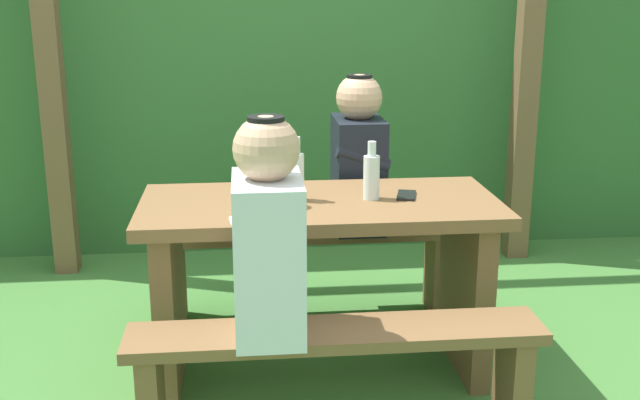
{
  "coord_description": "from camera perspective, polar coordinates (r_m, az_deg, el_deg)",
  "views": [
    {
      "loc": [
        -0.29,
        -2.89,
        1.54
      ],
      "look_at": [
        0.0,
        0.0,
        0.73
      ],
      "focal_mm": 43.41,
      "sensor_mm": 36.0,
      "label": 1
    }
  ],
  "objects": [
    {
      "name": "bench_far",
      "position": [
        3.66,
        -0.86,
        -4.01
      ],
      "size": [
        1.4,
        0.24,
        0.44
      ],
      "color": "brown",
      "rests_on": "ground_plane"
    },
    {
      "name": "person_black_coat",
      "position": [
        3.56,
        2.85,
        3.04
      ],
      "size": [
        0.25,
        0.35,
        0.72
      ],
      "color": "black",
      "rests_on": "bench_far"
    },
    {
      "name": "pergola_post_right",
      "position": [
        4.49,
        15.07,
        9.9
      ],
      "size": [
        0.12,
        0.12,
        2.28
      ],
      "primitive_type": "cube",
      "color": "brown",
      "rests_on": "ground_plane"
    },
    {
      "name": "bottle_left",
      "position": [
        2.99,
        -1.75,
        1.91
      ],
      "size": [
        0.06,
        0.06,
        0.25
      ],
      "color": "silver",
      "rests_on": "picnic_table"
    },
    {
      "name": "bottle_right",
      "position": [
        3.01,
        3.83,
        1.81
      ],
      "size": [
        0.06,
        0.06,
        0.23
      ],
      "color": "silver",
      "rests_on": "picnic_table"
    },
    {
      "name": "cell_phone",
      "position": [
        3.09,
        6.38,
        0.35
      ],
      "size": [
        0.1,
        0.15,
        0.01
      ],
      "primitive_type": "cube",
      "rotation": [
        0.0,
        0.0,
        -0.26
      ],
      "color": "black",
      "rests_on": "picnic_table"
    },
    {
      "name": "pergola_post_left",
      "position": [
        4.32,
        -19.29,
        9.36
      ],
      "size": [
        0.12,
        0.12,
        2.28
      ],
      "primitive_type": "cube",
      "color": "brown",
      "rests_on": "ground_plane"
    },
    {
      "name": "drinking_glass",
      "position": [
        2.92,
        -2.32,
        0.4
      ],
      "size": [
        0.07,
        0.07,
        0.1
      ],
      "primitive_type": "cylinder",
      "color": "silver",
      "rests_on": "picnic_table"
    },
    {
      "name": "bench_near",
      "position": [
        2.66,
        1.2,
        -11.88
      ],
      "size": [
        1.4,
        0.24,
        0.44
      ],
      "color": "brown",
      "rests_on": "ground_plane"
    },
    {
      "name": "hedge_backdrop",
      "position": [
        4.8,
        -2.27,
        10.19
      ],
      "size": [
        6.4,
        0.64,
        2.19
      ],
      "primitive_type": "cube",
      "color": "#32652F",
      "rests_on": "ground_plane"
    },
    {
      "name": "picnic_table",
      "position": [
        3.09,
        0.0,
        -4.2
      ],
      "size": [
        1.4,
        0.64,
        0.73
      ],
      "color": "brown",
      "rests_on": "ground_plane"
    },
    {
      "name": "person_white_shirt",
      "position": [
        2.47,
        -3.86,
        -2.64
      ],
      "size": [
        0.25,
        0.35,
        0.72
      ],
      "color": "silver",
      "rests_on": "bench_near"
    },
    {
      "name": "ground_plane",
      "position": [
        3.29,
        0.0,
        -12.4
      ],
      "size": [
        12.0,
        12.0,
        0.0
      ],
      "primitive_type": "plane",
      "color": "#417634"
    }
  ]
}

